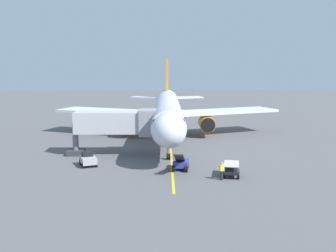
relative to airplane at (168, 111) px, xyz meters
The scene contains 9 objects.
ground_plane 4.23m from the airplane, 86.35° to the right, with size 220.00×220.00×0.00m, color #565659.
apron_lead_in_line 7.44m from the airplane, 89.85° to the left, with size 0.24×40.00×0.01m, color yellow.
airplane is the anchor object (origin of this frame).
jet_bridge 12.50m from the airplane, 61.26° to the left, with size 11.47×3.49×5.40m.
ground_crew_marshaller 22.90m from the airplane, 99.15° to the left, with size 0.45×0.34×1.71m.
ground_crew_wing_walker 7.10m from the airplane, 90.29° to the right, with size 0.30×0.43×1.71m.
tug_near_nose 18.99m from the airplane, 59.46° to the left, with size 2.15×2.65×1.50m.
baggage_cart_portside 21.95m from the airplane, 102.76° to the left, with size 2.04×2.85×1.27m.
belt_loader_starboard_side 18.74m from the airplane, 90.44° to the left, with size 1.96×4.71×2.32m.
Camera 1 is at (3.72, 60.34, 10.72)m, focal length 43.81 mm.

